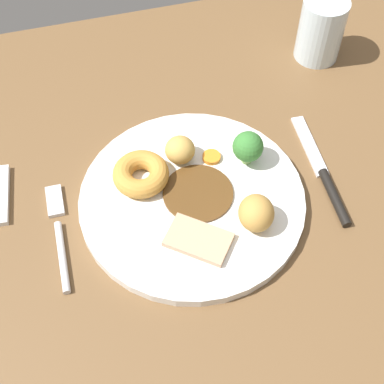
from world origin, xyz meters
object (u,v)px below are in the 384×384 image
(roast_potato_left, at_px, (256,213))
(fork, at_px, (59,233))
(broccoli_floret, at_px, (248,147))
(water_glass, at_px, (321,29))
(yorkshire_pudding, at_px, (141,174))
(roast_potato_right, at_px, (180,150))
(carrot_coin_front, at_px, (211,157))
(knife, at_px, (325,177))
(dinner_plate, at_px, (192,200))
(meat_slice_main, at_px, (198,240))

(roast_potato_left, xyz_separation_m, fork, (-0.23, 0.05, -0.03))
(broccoli_floret, xyz_separation_m, water_glass, (0.17, 0.18, 0.01))
(yorkshire_pudding, bearing_deg, fork, -158.59)
(roast_potato_right, xyz_separation_m, water_glass, (0.26, 0.16, 0.02))
(yorkshire_pudding, height_order, carrot_coin_front, yorkshire_pudding)
(carrot_coin_front, relative_size, broccoli_floret, 0.49)
(yorkshire_pudding, relative_size, fork, 0.47)
(roast_potato_left, distance_m, water_glass, 0.34)
(broccoli_floret, bearing_deg, yorkshire_pudding, 177.93)
(roast_potato_right, relative_size, knife, 0.21)
(water_glass, bearing_deg, carrot_coin_front, -142.55)
(yorkshire_pudding, relative_size, broccoli_floret, 1.49)
(yorkshire_pudding, bearing_deg, roast_potato_left, -39.77)
(dinner_plate, relative_size, meat_slice_main, 3.79)
(yorkshire_pudding, relative_size, carrot_coin_front, 3.01)
(carrot_coin_front, xyz_separation_m, knife, (0.14, -0.06, -0.01))
(roast_potato_right, bearing_deg, carrot_coin_front, -14.85)
(meat_slice_main, distance_m, water_glass, 0.39)
(dinner_plate, bearing_deg, fork, -179.21)
(knife, bearing_deg, fork, 91.06)
(meat_slice_main, relative_size, fork, 0.49)
(broccoli_floret, xyz_separation_m, fork, (-0.25, -0.04, -0.04))
(broccoli_floret, height_order, water_glass, water_glass)
(roast_potato_left, height_order, roast_potato_right, roast_potato_left)
(dinner_plate, height_order, knife, dinner_plate)
(broccoli_floret, distance_m, water_glass, 0.25)
(water_glass, bearing_deg, knife, -109.68)
(dinner_plate, xyz_separation_m, broccoli_floret, (0.08, 0.04, 0.03))
(dinner_plate, xyz_separation_m, roast_potato_left, (0.06, -0.06, 0.03))
(roast_potato_right, distance_m, water_glass, 0.30)
(dinner_plate, distance_m, knife, 0.18)
(roast_potato_left, relative_size, fork, 0.31)
(meat_slice_main, bearing_deg, yorkshire_pudding, 113.30)
(fork, bearing_deg, meat_slice_main, -110.24)
(fork, bearing_deg, roast_potato_left, -102.15)
(dinner_plate, xyz_separation_m, water_glass, (0.26, 0.22, 0.04))
(dinner_plate, xyz_separation_m, knife, (0.18, -0.01, -0.00))
(roast_potato_left, distance_m, roast_potato_right, 0.13)
(roast_potato_left, height_order, broccoli_floret, broccoli_floret)
(dinner_plate, distance_m, fork, 0.17)
(meat_slice_main, height_order, fork, meat_slice_main)
(fork, bearing_deg, knife, -90.16)
(meat_slice_main, bearing_deg, roast_potato_left, 5.94)
(roast_potato_right, xyz_separation_m, broccoli_floret, (0.08, -0.03, 0.01))
(fork, bearing_deg, broccoli_floret, -80.08)
(meat_slice_main, distance_m, yorkshire_pudding, 0.12)
(carrot_coin_front, bearing_deg, yorkshire_pudding, -173.91)
(roast_potato_left, distance_m, knife, 0.13)
(roast_potato_left, relative_size, roast_potato_right, 1.22)
(carrot_coin_front, distance_m, water_glass, 0.27)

